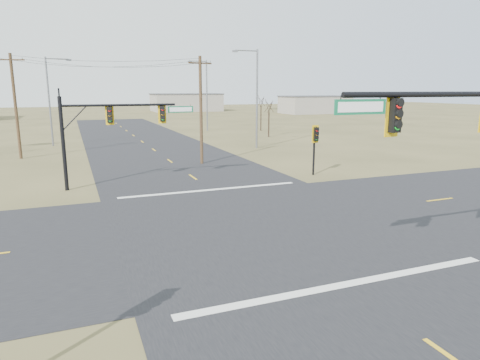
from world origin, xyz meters
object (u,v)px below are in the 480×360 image
at_px(utility_pole_far, 15,105).
at_px(bare_tree_c, 269,106).
at_px(utility_pole_near, 201,109).
at_px(mast_arm_far, 115,121).
at_px(bare_tree_d, 261,101).
at_px(streetlight_a, 255,94).
at_px(streetlight_b, 205,92).
at_px(pedestal_signal_ne, 315,138).
at_px(streetlight_c, 51,97).

height_order(utility_pole_far, bare_tree_c, utility_pole_far).
distance_m(utility_pole_near, utility_pole_far, 17.87).
xyz_separation_m(mast_arm_far, bare_tree_d, (25.77, 33.28, 0.30)).
relative_size(streetlight_a, streetlight_b, 0.98).
distance_m(mast_arm_far, utility_pole_far, 17.42).
bearing_deg(streetlight_a, pedestal_signal_ne, -83.08).
height_order(streetlight_c, bare_tree_d, streetlight_c).
bearing_deg(bare_tree_c, pedestal_signal_ne, -107.91).
bearing_deg(bare_tree_c, streetlight_b, 115.73).
xyz_separation_m(bare_tree_c, bare_tree_d, (2.84, 8.94, 0.43)).
xyz_separation_m(streetlight_b, bare_tree_d, (8.42, -2.63, -1.42)).
bearing_deg(mast_arm_far, streetlight_b, 79.07).
height_order(pedestal_signal_ne, streetlight_c, streetlight_c).
bearing_deg(streetlight_a, bare_tree_c, 70.83).
distance_m(pedestal_signal_ne, bare_tree_c, 27.34).
height_order(streetlight_a, streetlight_b, streetlight_b).
bearing_deg(mast_arm_far, bare_tree_d, 67.11).
bearing_deg(streetlight_a, streetlight_c, 167.41).
relative_size(pedestal_signal_ne, bare_tree_c, 0.71).
bearing_deg(bare_tree_d, pedestal_signal_ne, -107.84).
height_order(mast_arm_far, streetlight_a, streetlight_a).
bearing_deg(bare_tree_d, utility_pole_far, -152.16).
bearing_deg(streetlight_c, pedestal_signal_ne, -77.24).
relative_size(utility_pole_far, bare_tree_c, 1.78).
relative_size(streetlight_b, bare_tree_c, 2.00).
xyz_separation_m(utility_pole_near, utility_pole_far, (-15.34, 9.15, 0.23)).
xyz_separation_m(streetlight_a, streetlight_c, (-21.03, 10.42, -0.37)).
bearing_deg(bare_tree_d, utility_pole_near, -123.76).
distance_m(pedestal_signal_ne, streetlight_b, 37.80).
height_order(mast_arm_far, utility_pole_near, utility_pole_near).
relative_size(streetlight_b, streetlight_c, 1.08).
height_order(utility_pole_near, streetlight_a, streetlight_a).
xyz_separation_m(utility_pole_far, streetlight_c, (2.82, 8.99, 0.61)).
relative_size(mast_arm_far, utility_pole_near, 0.95).
relative_size(streetlight_a, bare_tree_c, 1.97).
relative_size(utility_pole_far, bare_tree_d, 1.66).
distance_m(mast_arm_far, bare_tree_c, 33.44).
bearing_deg(streetlight_c, bare_tree_c, -24.01).
relative_size(utility_pole_far, streetlight_b, 0.89).
bearing_deg(streetlight_c, mast_arm_far, -102.67).
xyz_separation_m(streetlight_b, streetlight_c, (-21.94, -11.16, -0.47)).
height_order(streetlight_a, bare_tree_d, streetlight_a).
xyz_separation_m(utility_pole_near, bare_tree_c, (14.99, 17.73, -0.54)).
height_order(utility_pole_far, streetlight_c, streetlight_c).
distance_m(utility_pole_far, streetlight_b, 31.94).
xyz_separation_m(mast_arm_far, streetlight_a, (16.45, 14.33, 1.63)).
xyz_separation_m(utility_pole_far, streetlight_a, (23.85, -1.43, 0.99)).
bearing_deg(streetlight_c, bare_tree_d, -7.46).
bearing_deg(utility_pole_near, streetlight_b, 72.19).
bearing_deg(utility_pole_far, streetlight_c, 72.60).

